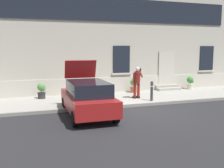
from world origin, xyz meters
TOP-DOWN VIEW (x-y plane):
  - ground_plane at (0.00, 0.00)m, footprint 80.00×80.00m
  - sidewalk at (0.00, 2.80)m, footprint 24.00×3.60m
  - curb_edge at (0.00, 0.94)m, footprint 24.00×0.12m
  - building_facade at (0.01, 5.29)m, footprint 24.00×1.52m
  - entrance_stoop at (4.13, 4.33)m, footprint 1.65×0.64m
  - hatchback_car_red at (-2.33, -0.03)m, footprint 1.82×4.08m
  - bollard_near_person at (1.43, 1.35)m, footprint 0.15×0.15m
  - person_on_phone at (0.96, 2.19)m, footprint 0.51×0.49m
  - planter_charcoal at (-4.02, 3.83)m, footprint 0.44×0.44m
  - planter_olive at (-1.23, 4.15)m, footprint 0.44×0.44m
  - planter_terracotta at (1.57, 4.04)m, footprint 0.44×0.44m
  - planter_cream at (5.68, 4.04)m, footprint 0.44×0.44m

SIDE VIEW (x-z plane):
  - ground_plane at x=0.00m, z-range 0.00..0.00m
  - sidewalk at x=0.00m, z-range 0.00..0.15m
  - curb_edge at x=0.00m, z-range 0.00..0.15m
  - entrance_stoop at x=4.13m, z-range 0.12..0.44m
  - planter_charcoal at x=-4.02m, z-range 0.18..1.04m
  - planter_olive at x=-1.23m, z-range 0.18..1.04m
  - planter_terracotta at x=1.57m, z-range 0.18..1.04m
  - planter_cream at x=5.68m, z-range 0.18..1.04m
  - bollard_near_person at x=1.43m, z-range 0.19..1.24m
  - hatchback_car_red at x=-2.33m, z-range -0.37..1.97m
  - person_on_phone at x=0.96m, z-range 0.28..2.02m
  - building_facade at x=0.01m, z-range -0.02..7.48m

